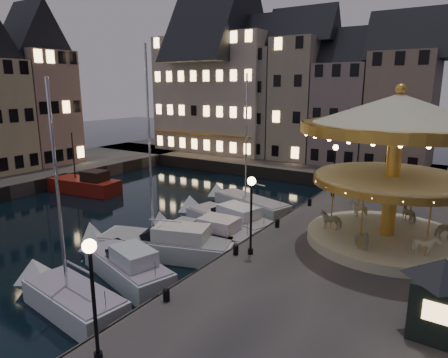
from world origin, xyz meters
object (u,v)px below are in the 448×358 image
Objects in this scene: bollard_d at (310,202)px; bollard_a at (166,294)px; bollard_c at (277,223)px; motorboat_a at (68,298)px; streetlamp_b at (251,205)px; motorboat_b at (124,265)px; motorboat_f at (246,204)px; motorboat_e at (226,220)px; red_fishing_boat at (85,185)px; ticket_kiosk at (442,284)px; carousel at (396,141)px; streetlamp_a at (92,284)px; motorboat_c at (160,244)px; motorboat_d at (204,234)px; bollard_b at (236,249)px; streetlamp_c at (335,163)px.

bollard_a is at bearing -90.00° from bollard_d.
bollard_c is 0.05× the size of motorboat_a.
streetlamp_b reaches higher than motorboat_b.
motorboat_b is at bearing -88.46° from motorboat_f.
bollard_a is at bearing 14.66° from motorboat_a.
streetlamp_b is 7.32× the size of bollard_c.
red_fishing_boat reaches higher than motorboat_e.
carousel is at bearing 112.24° from ticket_kiosk.
bollard_a is (-0.60, 4.00, -2.41)m from streetlamp_a.
red_fishing_boat is (-21.11, 12.55, -0.91)m from bollard_a.
motorboat_c is at bearing -98.03° from motorboat_e.
motorboat_c is 15.26m from ticket_kiosk.
motorboat_d is at bearing 153.59° from streetlamp_b.
red_fishing_boat reaches higher than bollard_b.
motorboat_d reaches higher than bollard_c.
motorboat_f is at bearing 134.01° from bollard_c.
motorboat_a is at bearing -161.81° from ticket_kiosk.
motorboat_d is at bearing 110.95° from streetlamp_a.
streetlamp_a is at bearing -26.73° from motorboat_a.
streetlamp_c is at bearing 119.19° from ticket_kiosk.
ticket_kiosk is (9.56, -2.03, 1.66)m from bollard_b.
motorboat_a is 0.89× the size of motorboat_c.
bollard_c is at bearing -5.54° from red_fishing_boat.
bollard_b is 0.05× the size of motorboat_c.
carousel reaches higher than motorboat_e.
ticket_kiosk is (30.67, -9.08, 2.57)m from red_fishing_boat.
bollard_b is 5.11m from motorboat_d.
carousel reaches higher than streetlamp_b.
red_fishing_boat is (-16.02, 10.15, 0.06)m from motorboat_b.
motorboat_a is (-5.43, 2.74, -3.48)m from streetlamp_a.
ticket_kiosk is (9.56, 3.47, 1.66)m from bollard_a.
bollard_d is at bearing 62.98° from motorboat_c.
red_fishing_boat is at bearing 147.63° from motorboat_b.
bollard_b is 7.59m from motorboat_e.
motorboat_d reaches higher than bollard_d.
motorboat_b is at bearing -85.54° from motorboat_c.
bollard_d is 0.05× the size of motorboat_c.
streetlamp_c is 0.51× the size of motorboat_e.
motorboat_b is (-5.09, -8.11, -0.96)m from bollard_c.
ticket_kiosk is (15.02, -12.69, 2.74)m from motorboat_f.
motorboat_c is (-5.94, -13.97, -3.34)m from streetlamp_c.
motorboat_c is at bearing -113.25° from motorboat_d.
streetlamp_a is 9.82m from bollard_b.
streetlamp_c is 0.34× the size of motorboat_c.
streetlamp_c is 0.56× the size of red_fishing_boat.
motorboat_e is (0.85, 6.01, -0.04)m from motorboat_c.
motorboat_b is 0.98× the size of red_fishing_boat.
motorboat_f reaches higher than bollard_d.
motorboat_e reaches higher than bollard_d.
red_fishing_boat reaches higher than streetlamp_a.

